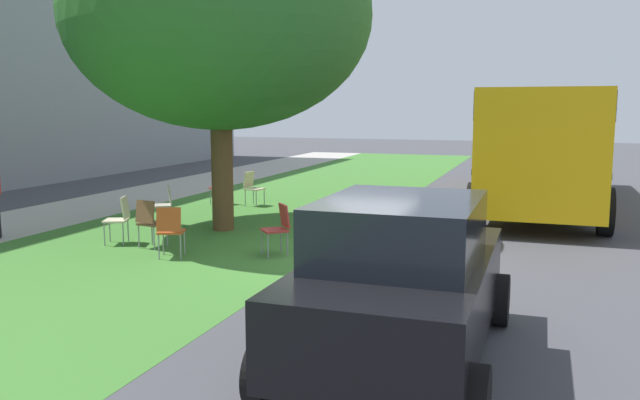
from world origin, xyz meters
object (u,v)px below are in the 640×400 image
(chair_3, at_px, (170,228))
(chair_2, at_px, (222,185))
(chair_5, at_px, (120,216))
(chair_4, at_px, (252,186))
(parked_car, at_px, (402,279))
(chair_6, at_px, (164,202))
(school_bus, at_px, (542,137))
(chair_0, at_px, (150,220))
(street_tree, at_px, (219,16))
(chair_1, at_px, (278,225))

(chair_3, bearing_deg, chair_2, 19.68)
(chair_2, height_order, chair_5, same)
(chair_4, distance_m, parked_car, 10.55)
(chair_2, distance_m, chair_3, 6.06)
(chair_3, bearing_deg, chair_6, 34.40)
(parked_car, bearing_deg, school_bus, -5.95)
(chair_6, bearing_deg, chair_0, -154.01)
(chair_5, relative_size, parked_car, 0.24)
(street_tree, relative_size, chair_5, 7.43)
(street_tree, xyz_separation_m, parked_car, (-5.64, -4.93, -3.45))
(chair_4, distance_m, chair_6, 3.24)
(chair_0, relative_size, school_bus, 0.08)
(chair_3, xyz_separation_m, chair_4, (5.75, 1.19, 0.00))
(street_tree, xyz_separation_m, chair_3, (-2.56, -0.36, -3.77))
(street_tree, distance_m, chair_3, 4.57)
(chair_5, relative_size, school_bus, 0.08)
(chair_1, relative_size, school_bus, 0.08)
(chair_0, distance_m, chair_1, 2.40)
(school_bus, bearing_deg, chair_6, 128.22)
(parked_car, bearing_deg, street_tree, 41.14)
(chair_1, height_order, parked_car, parked_car)
(chair_1, distance_m, chair_4, 5.69)
(chair_1, xyz_separation_m, chair_6, (1.76, 3.37, 0.00))
(chair_3, height_order, parked_car, parked_car)
(chair_3, height_order, chair_4, same)
(chair_5, distance_m, school_bus, 10.73)
(chair_4, height_order, parked_car, parked_car)
(chair_2, xyz_separation_m, chair_6, (-3.15, -0.29, 0.00))
(chair_0, xyz_separation_m, chair_1, (0.25, -2.39, 0.00))
(chair_1, bearing_deg, chair_5, 91.82)
(street_tree, bearing_deg, chair_2, 28.08)
(chair_5, bearing_deg, chair_2, 5.96)
(chair_1, distance_m, chair_5, 3.14)
(chair_0, height_order, parked_car, parked_car)
(chair_4, xyz_separation_m, school_bus, (2.73, -6.96, 1.24))
(chair_3, distance_m, school_bus, 10.33)
(chair_0, height_order, chair_1, same)
(chair_1, relative_size, chair_2, 1.00)
(chair_4, bearing_deg, chair_5, 176.32)
(chair_4, relative_size, chair_5, 1.00)
(chair_5, bearing_deg, street_tree, -31.94)
(chair_1, bearing_deg, street_tree, 48.38)
(chair_4, bearing_deg, school_bus, -68.56)
(chair_1, distance_m, parked_car, 4.88)
(chair_3, bearing_deg, parked_car, -124.03)
(chair_1, xyz_separation_m, parked_car, (-3.88, -2.95, 0.32))
(chair_6, xyz_separation_m, parked_car, (-5.64, -6.32, 0.32))
(chair_5, height_order, chair_6, same)
(chair_4, relative_size, school_bus, 0.08)
(chair_0, relative_size, chair_1, 1.00)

